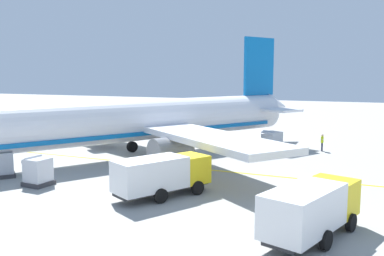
# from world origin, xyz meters

# --- Properties ---
(airliner_foreground) EXTENTS (37.72, 31.99, 11.90)m
(airliner_foreground) POSITION_xyz_m (24.74, 19.39, 3.39)
(airliner_foreground) COLOR white
(airliner_foreground) RESTS_ON ground
(service_truck_baggage) EXTENTS (6.86, 4.07, 2.57)m
(service_truck_baggage) POSITION_xyz_m (11.33, 1.64, 1.47)
(service_truck_baggage) COLOR yellow
(service_truck_baggage) RESTS_ON ground
(service_truck_catering) EXTENTS (6.63, 4.88, 2.55)m
(service_truck_catering) POSITION_xyz_m (14.51, 11.26, 1.47)
(service_truck_catering) COLOR yellow
(service_truck_catering) RESTS_ON ground
(cargo_container_near) EXTENTS (2.31, 2.31, 2.05)m
(cargo_container_near) POSITION_xyz_m (14.14, 24.69, 0.97)
(cargo_container_near) COLOR #333338
(cargo_container_near) RESTS_ON ground
(cargo_container_mid) EXTENTS (2.44, 2.44, 2.02)m
(cargo_container_mid) POSITION_xyz_m (33.82, 8.69, 0.95)
(cargo_container_mid) COLOR #333338
(cargo_container_mid) RESTS_ON ground
(cargo_container_far) EXTENTS (1.76, 1.76, 2.04)m
(cargo_container_far) POSITION_xyz_m (13.37, 20.47, 0.97)
(cargo_container_far) COLOR #333338
(cargo_container_far) RESTS_ON ground
(crew_marshaller) EXTENTS (0.63, 0.25, 1.75)m
(crew_marshaller) POSITION_xyz_m (35.09, 3.82, 1.04)
(crew_marshaller) COLOR #191E33
(crew_marshaller) RESTS_ON ground
(crew_loader_right) EXTENTS (0.46, 0.51, 1.77)m
(crew_loader_right) POSITION_xyz_m (23.32, 13.51, 1.05)
(crew_loader_right) COLOR #191E33
(crew_loader_right) RESTS_ON ground
(apron_guide_line) EXTENTS (0.30, 60.00, 0.01)m
(apron_guide_line) POSITION_xyz_m (22.63, 14.68, 0.01)
(apron_guide_line) COLOR yellow
(apron_guide_line) RESTS_ON ground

